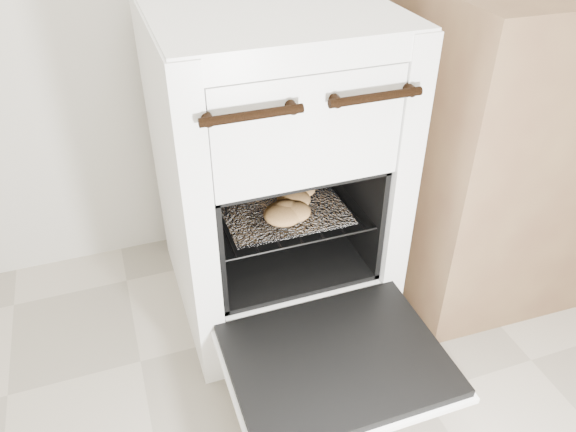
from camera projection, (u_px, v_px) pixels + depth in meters
name	position (u px, v px, depth m)	size (l,w,h in m)	color
stove	(271.00, 175.00, 1.51)	(0.56, 0.62, 0.85)	white
oven_door	(336.00, 361.00, 1.28)	(0.50, 0.39, 0.04)	black
oven_rack	(279.00, 204.00, 1.49)	(0.40, 0.39, 0.01)	black
foil_sheet	(281.00, 206.00, 1.48)	(0.31, 0.28, 0.01)	white
baked_rolls	(278.00, 198.00, 1.46)	(0.28, 0.27, 0.05)	#DEA759
counter	(539.00, 133.00, 1.65)	(0.89, 0.59, 0.89)	brown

